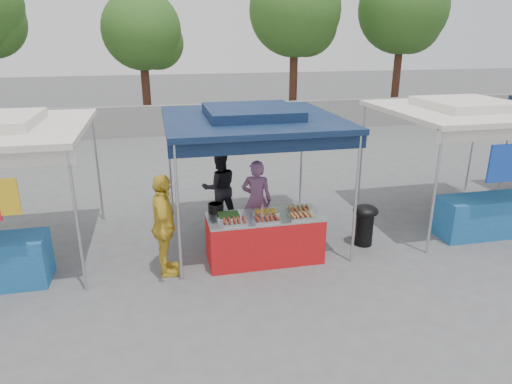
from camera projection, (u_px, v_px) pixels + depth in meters
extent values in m
plane|color=#58585A|center=(263.00, 257.00, 8.31)|extent=(80.00, 80.00, 0.00)
cube|color=gray|center=(199.00, 119.00, 18.25)|extent=(40.00, 0.25, 1.20)
cylinder|color=#B7B8BE|center=(178.00, 215.00, 7.16)|extent=(0.05, 0.05, 2.30)
cylinder|color=#B7B8BE|center=(356.00, 201.00, 7.78)|extent=(0.05, 0.05, 2.30)
cylinder|color=#B7B8BE|center=(170.00, 165.00, 9.92)|extent=(0.05, 0.05, 2.30)
cylinder|color=#B7B8BE|center=(301.00, 157.00, 10.54)|extent=(0.05, 0.05, 2.30)
cube|color=#0F203F|center=(251.00, 119.00, 8.45)|extent=(3.20, 3.20, 0.10)
cube|color=#0F203F|center=(251.00, 112.00, 8.41)|extent=(1.65, 1.65, 0.18)
cube|color=#0F203F|center=(271.00, 145.00, 7.12)|extent=(3.20, 0.04, 0.25)
cylinder|color=#B7B8BE|center=(77.00, 224.00, 6.85)|extent=(0.05, 0.05, 2.30)
cylinder|color=#B7B8BE|center=(98.00, 169.00, 9.61)|extent=(0.05, 0.05, 2.30)
cube|color=gold|center=(2.00, 197.00, 6.47)|extent=(0.45, 0.04, 0.55)
cylinder|color=#B7B8BE|center=(434.00, 194.00, 8.09)|extent=(0.05, 0.05, 2.30)
cylinder|color=#B7B8BE|center=(361.00, 153.00, 10.85)|extent=(0.05, 0.05, 2.30)
cylinder|color=#B7B8BE|center=(472.00, 147.00, 11.47)|extent=(0.05, 0.05, 2.30)
cube|color=beige|center=(465.00, 111.00, 9.38)|extent=(3.20, 3.20, 0.10)
cube|color=beige|center=(466.00, 104.00, 9.34)|extent=(1.65, 1.65, 0.18)
cube|color=#1E5E9F|center=(482.00, 216.00, 9.10)|extent=(1.80, 0.70, 0.80)
cylinder|color=#B7B8BE|center=(506.00, 145.00, 11.67)|extent=(0.05, 0.05, 2.30)
cylinder|color=#3F2318|center=(146.00, 84.00, 19.58)|extent=(0.36, 0.36, 3.57)
sphere|color=#315B1E|center=(141.00, 30.00, 18.86)|extent=(3.27, 3.27, 3.27)
sphere|color=#315B1E|center=(157.00, 43.00, 19.34)|extent=(2.25, 2.25, 2.25)
cylinder|color=#3F2318|center=(293.00, 74.00, 20.33)|extent=(0.36, 0.36, 4.31)
sphere|color=#315B1E|center=(295.00, 10.00, 19.46)|extent=(3.94, 3.94, 3.94)
sphere|color=#315B1E|center=(306.00, 25.00, 19.97)|extent=(2.71, 2.71, 2.71)
cylinder|color=#3F2318|center=(397.00, 70.00, 21.56)|extent=(0.36, 0.36, 4.42)
sphere|color=#315B1E|center=(403.00, 8.00, 20.67)|extent=(4.04, 4.04, 4.04)
sphere|color=#315B1E|center=(411.00, 23.00, 21.18)|extent=(2.78, 2.78, 2.78)
cube|color=red|center=(265.00, 239.00, 8.08)|extent=(2.00, 0.80, 0.81)
cube|color=#B7B8BE|center=(265.00, 217.00, 7.94)|extent=(2.00, 0.80, 0.04)
cube|color=silver|center=(234.00, 222.00, 7.59)|extent=(0.42, 0.30, 0.05)
cube|color=maroon|center=(234.00, 220.00, 7.58)|extent=(0.35, 0.25, 0.02)
cube|color=silver|center=(266.00, 220.00, 7.70)|extent=(0.42, 0.30, 0.05)
cube|color=maroon|center=(266.00, 218.00, 7.69)|extent=(0.35, 0.25, 0.02)
cube|color=silver|center=(301.00, 217.00, 7.83)|extent=(0.42, 0.30, 0.05)
cube|color=#AB683A|center=(301.00, 215.00, 7.82)|extent=(0.35, 0.25, 0.02)
cube|color=silver|center=(229.00, 216.00, 7.86)|extent=(0.42, 0.30, 0.05)
cube|color=#29551D|center=(229.00, 214.00, 7.85)|extent=(0.35, 0.25, 0.02)
cube|color=silver|center=(266.00, 213.00, 8.01)|extent=(0.42, 0.30, 0.05)
cube|color=gold|center=(266.00, 211.00, 8.00)|extent=(0.35, 0.25, 0.02)
cube|color=silver|center=(299.00, 210.00, 8.13)|extent=(0.42, 0.30, 0.05)
cube|color=#AB683A|center=(299.00, 208.00, 8.12)|extent=(0.35, 0.25, 0.02)
cylinder|color=black|center=(216.00, 208.00, 8.07)|extent=(0.27, 0.27, 0.16)
cylinder|color=#B7B8BE|center=(262.00, 218.00, 7.70)|extent=(0.09, 0.09, 0.11)
cylinder|color=black|center=(364.00, 229.00, 8.71)|extent=(0.33, 0.33, 0.65)
ellipsoid|color=black|center=(366.00, 210.00, 8.58)|extent=(0.48, 0.48, 0.22)
cube|color=#133C9F|center=(230.00, 236.00, 8.77)|extent=(0.52, 0.37, 0.31)
cube|color=#133C9F|center=(276.00, 233.00, 8.96)|extent=(0.49, 0.34, 0.29)
cube|color=#133C9F|center=(276.00, 219.00, 8.87)|extent=(0.46, 0.32, 0.28)
imported|color=#86557E|center=(257.00, 200.00, 8.81)|extent=(0.68, 0.56, 1.60)
imported|color=black|center=(220.00, 188.00, 9.60)|extent=(0.81, 0.66, 1.56)
imported|color=gold|center=(164.00, 226.00, 7.46)|extent=(0.44, 1.03, 1.75)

